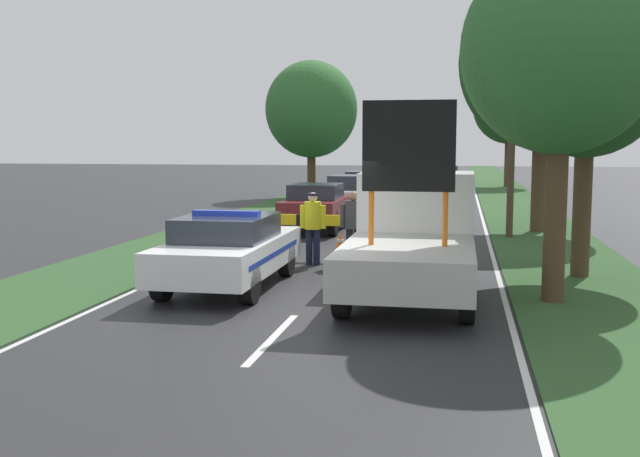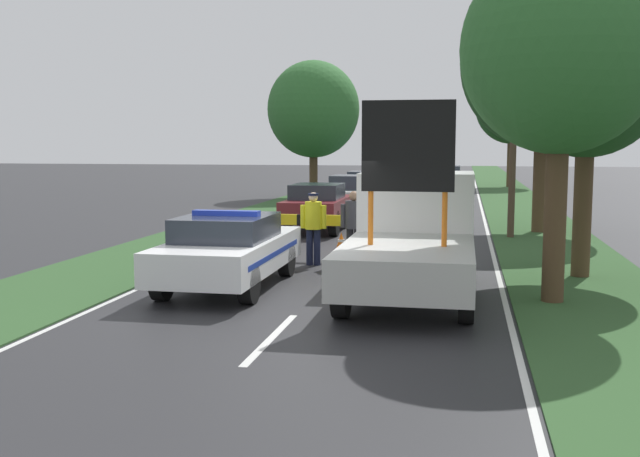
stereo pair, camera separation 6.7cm
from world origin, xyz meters
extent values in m
plane|color=#28282B|center=(0.00, 0.00, 0.00)|extent=(160.00, 160.00, 0.00)
cube|color=silver|center=(0.00, -2.08, 0.00)|extent=(0.12, 2.88, 0.01)
cube|color=silver|center=(0.00, 4.80, 0.00)|extent=(0.12, 2.88, 0.01)
cube|color=silver|center=(0.00, 11.68, 0.00)|extent=(0.12, 2.88, 0.01)
cube|color=silver|center=(0.00, 18.56, 0.00)|extent=(0.12, 2.88, 0.01)
cube|color=silver|center=(0.00, 25.44, 0.00)|extent=(0.12, 2.88, 0.01)
cube|color=silver|center=(0.00, 32.31, 0.00)|extent=(0.12, 2.88, 0.01)
cube|color=silver|center=(0.00, 39.19, 0.00)|extent=(0.12, 2.88, 0.01)
cube|color=silver|center=(0.00, 46.07, 0.00)|extent=(0.12, 2.88, 0.01)
cube|color=silver|center=(0.00, 52.95, 0.00)|extent=(0.12, 2.88, 0.01)
cube|color=silver|center=(-3.43, 17.88, 0.00)|extent=(0.10, 70.32, 0.01)
cube|color=silver|center=(3.43, 17.88, 0.00)|extent=(0.10, 70.32, 0.01)
cube|color=#2D5128|center=(-5.04, 20.00, 0.01)|extent=(3.02, 120.00, 0.03)
cube|color=#2D5128|center=(5.04, 20.00, 0.01)|extent=(3.02, 120.00, 0.03)
cube|color=white|center=(-1.77, 1.47, 0.65)|extent=(1.85, 4.52, 0.62)
cube|color=#282D38|center=(-1.77, 1.34, 1.19)|extent=(1.63, 2.08, 0.45)
cylinder|color=black|center=(-2.57, 2.88, 0.35)|extent=(0.24, 0.69, 0.69)
cylinder|color=black|center=(-0.96, 2.88, 0.35)|extent=(0.24, 0.69, 0.69)
cylinder|color=black|center=(-2.57, 0.07, 0.35)|extent=(0.24, 0.69, 0.69)
cylinder|color=black|center=(-0.96, 0.07, 0.35)|extent=(0.24, 0.69, 0.69)
cube|color=#1E38C6|center=(-1.77, 1.34, 1.46)|extent=(1.30, 0.24, 0.10)
cube|color=#193399|center=(-1.77, 1.47, 0.69)|extent=(1.86, 3.71, 0.10)
cube|color=black|center=(-1.77, 3.78, 0.59)|extent=(1.02, 0.08, 0.37)
cube|color=white|center=(1.77, 2.79, 1.33)|extent=(2.21, 1.87, 1.77)
cube|color=#232833|center=(1.77, 3.70, 1.65)|extent=(1.88, 0.04, 0.78)
cube|color=#B2B2AD|center=(1.77, 0.08, 0.77)|extent=(2.21, 3.54, 0.65)
cylinder|color=#D16619|center=(1.16, 0.08, 1.55)|extent=(0.09, 0.09, 0.90)
cylinder|color=#D16619|center=(2.38, 0.08, 1.55)|extent=(0.09, 0.09, 0.90)
cube|color=black|center=(1.77, 0.08, 2.74)|extent=(1.52, 0.12, 1.49)
cylinder|color=black|center=(0.78, 2.79, 0.45)|extent=(0.24, 0.89, 0.89)
cylinder|color=black|center=(2.75, 2.79, 0.45)|extent=(0.24, 0.89, 0.89)
cylinder|color=black|center=(0.78, -0.63, 0.45)|extent=(0.24, 0.89, 0.89)
cylinder|color=black|center=(2.75, -0.63, 0.45)|extent=(0.24, 0.89, 0.89)
cylinder|color=black|center=(-1.50, 5.30, 0.41)|extent=(0.07, 0.07, 0.82)
cylinder|color=black|center=(1.24, 5.30, 0.41)|extent=(0.07, 0.07, 0.82)
cube|color=yellow|center=(-1.56, 5.30, 0.94)|extent=(0.57, 0.08, 0.26)
cube|color=black|center=(-0.99, 5.30, 0.94)|extent=(0.57, 0.08, 0.26)
cube|color=yellow|center=(-0.42, 5.30, 0.94)|extent=(0.57, 0.08, 0.26)
cube|color=black|center=(0.16, 5.30, 0.94)|extent=(0.57, 0.08, 0.26)
cube|color=yellow|center=(0.73, 5.30, 0.94)|extent=(0.57, 0.08, 0.26)
cube|color=black|center=(1.30, 5.30, 0.94)|extent=(0.57, 0.08, 0.26)
cylinder|color=#191E38|center=(-0.78, 4.39, 0.42)|extent=(0.16, 0.16, 0.83)
cylinder|color=#191E38|center=(-0.60, 4.39, 0.42)|extent=(0.16, 0.16, 0.83)
cylinder|color=yellow|center=(-0.69, 4.39, 1.15)|extent=(0.38, 0.38, 0.63)
cylinder|color=yellow|center=(-0.93, 4.39, 1.12)|extent=(0.13, 0.13, 0.53)
cylinder|color=yellow|center=(-0.45, 4.39, 1.12)|extent=(0.13, 0.13, 0.53)
sphere|color=beige|center=(-0.69, 4.39, 1.57)|extent=(0.22, 0.22, 0.22)
cylinder|color=#141933|center=(-0.69, 4.39, 1.63)|extent=(0.25, 0.25, 0.05)
cylinder|color=#232326|center=(0.13, 4.55, 0.42)|extent=(0.16, 0.16, 0.85)
cylinder|color=#232326|center=(0.31, 4.55, 0.42)|extent=(0.16, 0.16, 0.85)
cylinder|color=#3D3D42|center=(0.22, 4.55, 1.17)|extent=(0.39, 0.39, 0.64)
cylinder|color=#3D3D42|center=(-0.02, 4.55, 1.13)|extent=(0.13, 0.13, 0.54)
cylinder|color=#3D3D42|center=(0.46, 4.55, 1.13)|extent=(0.13, 0.13, 0.54)
sphere|color=#A57A5B|center=(0.22, 4.55, 1.59)|extent=(0.22, 0.22, 0.22)
cube|color=black|center=(2.35, 6.39, 0.01)|extent=(0.48, 0.48, 0.03)
cone|color=orange|center=(2.35, 6.39, 0.34)|extent=(0.40, 0.40, 0.63)
cylinder|color=white|center=(2.35, 6.39, 0.37)|extent=(0.23, 0.23, 0.09)
cube|color=black|center=(-2.18, 5.12, 0.01)|extent=(0.51, 0.51, 0.03)
cone|color=orange|center=(-2.18, 5.12, 0.37)|extent=(0.44, 0.44, 0.67)
cylinder|color=white|center=(-2.18, 5.12, 0.40)|extent=(0.25, 0.25, 0.09)
cube|color=black|center=(-0.40, 6.58, 0.01)|extent=(0.36, 0.36, 0.03)
cone|color=orange|center=(-0.40, 6.58, 0.27)|extent=(0.31, 0.31, 0.48)
cylinder|color=white|center=(-0.40, 6.58, 0.29)|extent=(0.17, 0.17, 0.07)
cube|color=maroon|center=(-1.86, 10.94, 0.72)|extent=(1.71, 3.99, 0.65)
cube|color=#282D38|center=(-1.86, 10.82, 1.28)|extent=(1.50, 1.83, 0.46)
cylinder|color=black|center=(-2.60, 12.18, 0.39)|extent=(0.24, 0.78, 0.78)
cylinder|color=black|center=(-1.13, 12.18, 0.39)|extent=(0.24, 0.78, 0.78)
cylinder|color=black|center=(-2.60, 9.70, 0.39)|extent=(0.24, 0.78, 0.78)
cylinder|color=black|center=(-1.13, 9.70, 0.39)|extent=(0.24, 0.78, 0.78)
cube|color=silver|center=(-1.63, 17.12, 0.67)|extent=(1.87, 3.98, 0.59)
cube|color=#282D38|center=(-1.63, 17.00, 1.24)|extent=(1.65, 1.83, 0.55)
cylinder|color=black|center=(-2.45, 18.36, 0.38)|extent=(0.24, 0.75, 0.75)
cylinder|color=black|center=(-0.82, 18.36, 0.38)|extent=(0.24, 0.75, 0.75)
cylinder|color=black|center=(-2.45, 15.89, 0.38)|extent=(0.24, 0.75, 0.75)
cylinder|color=black|center=(-0.82, 15.89, 0.38)|extent=(0.24, 0.75, 0.75)
cube|color=navy|center=(-1.94, 23.63, 0.70)|extent=(1.82, 4.28, 0.60)
cube|color=#282D38|center=(-1.94, 23.50, 1.22)|extent=(1.60, 1.97, 0.44)
cylinder|color=black|center=(-2.73, 24.96, 0.40)|extent=(0.24, 0.80, 0.80)
cylinder|color=black|center=(-1.15, 24.96, 0.40)|extent=(0.24, 0.80, 0.80)
cylinder|color=black|center=(-2.73, 22.30, 0.40)|extent=(0.24, 0.80, 0.80)
cylinder|color=black|center=(-1.15, 22.30, 0.40)|extent=(0.24, 0.80, 0.80)
cube|color=#B2B2B7|center=(1.69, 29.62, 0.66)|extent=(1.72, 4.60, 0.63)
cube|color=#282D38|center=(1.69, 29.49, 1.26)|extent=(1.52, 2.12, 0.57)
cylinder|color=black|center=(0.95, 31.05, 0.35)|extent=(0.24, 0.70, 0.70)
cylinder|color=black|center=(2.43, 31.05, 0.35)|extent=(0.24, 0.70, 0.70)
cylinder|color=black|center=(0.95, 28.20, 0.35)|extent=(0.24, 0.70, 0.70)
cylinder|color=black|center=(2.43, 28.20, 0.35)|extent=(0.24, 0.70, 0.70)
cylinder|color=#4C3823|center=(5.52, 36.50, 1.71)|extent=(0.42, 0.42, 3.41)
ellipsoid|color=#1E471E|center=(5.52, 36.50, 5.10)|extent=(4.51, 4.51, 4.73)
cylinder|color=#4C3823|center=(5.10, 3.88, 1.49)|extent=(0.38, 0.38, 2.97)
ellipsoid|color=#1E471E|center=(5.10, 3.88, 4.17)|extent=(3.20, 3.20, 3.36)
cylinder|color=#4C3823|center=(4.99, 11.84, 1.68)|extent=(0.43, 0.43, 3.36)
ellipsoid|color=#1E471E|center=(4.99, 11.84, 5.25)|extent=(5.06, 5.06, 5.31)
cylinder|color=#4C3823|center=(4.24, 1.18, 1.55)|extent=(0.38, 0.38, 3.10)
ellipsoid|color=#2D662D|center=(4.24, 1.18, 4.38)|extent=(3.39, 3.39, 3.56)
cylinder|color=#4C3823|center=(-4.85, 25.00, 1.37)|extent=(0.42, 0.42, 2.74)
ellipsoid|color=#2D662D|center=(-4.85, 25.00, 4.48)|extent=(4.63, 4.63, 4.86)
cylinder|color=#473828|center=(4.06, 10.31, 3.61)|extent=(0.20, 0.20, 7.22)
cube|color=#473828|center=(4.06, 10.31, 6.50)|extent=(1.20, 0.10, 0.10)
camera|label=1|loc=(2.61, -12.28, 2.80)|focal=42.00mm
camera|label=2|loc=(2.68, -12.27, 2.80)|focal=42.00mm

